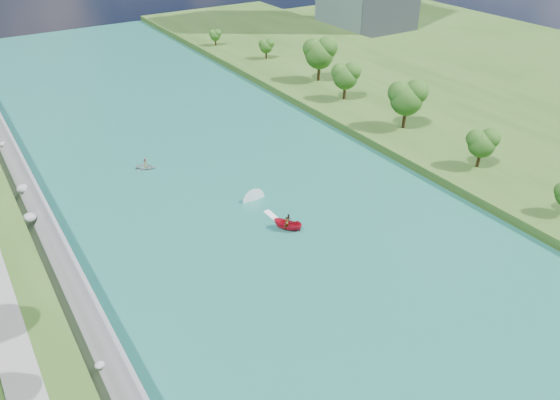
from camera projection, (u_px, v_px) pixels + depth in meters
ground at (346, 296)px, 60.55m from camera, size 260.00×260.00×0.00m
river_water at (255, 214)px, 75.02m from camera, size 55.00×240.00×0.10m
berm_east at (494, 132)px, 97.44m from camera, size 44.00×240.00×1.50m
riprap_bank at (60, 269)px, 61.81m from camera, size 4.46×236.00×4.55m
trees_east at (373, 87)px, 102.01m from camera, size 14.49×138.03×10.96m
motorboat at (281, 219)px, 72.72m from camera, size 3.60×18.76×2.22m
raft at (146, 167)px, 86.38m from camera, size 3.90×3.78×1.70m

